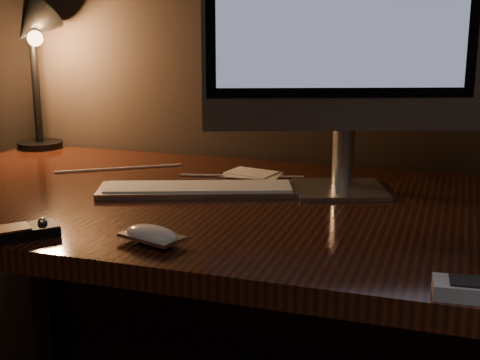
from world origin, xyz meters
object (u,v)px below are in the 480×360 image
(desk, at_px, (274,254))
(mouse, at_px, (152,237))
(keyboard, at_px, (198,189))
(media_remote, at_px, (11,233))
(desk_lamp, at_px, (33,47))
(monitor, at_px, (345,19))

(desk, xyz_separation_m, mouse, (-0.11, -0.35, 0.14))
(keyboard, bearing_deg, media_remote, -135.98)
(media_remote, xyz_separation_m, desk_lamp, (-0.38, 0.63, 0.26))
(mouse, xyz_separation_m, desk_lamp, (-0.61, 0.58, 0.26))
(desk, distance_m, media_remote, 0.54)
(media_remote, bearing_deg, monitor, -2.49)
(monitor, bearing_deg, desk, -173.53)
(monitor, bearing_deg, media_remote, -154.28)
(monitor, bearing_deg, keyboard, 179.35)
(keyboard, bearing_deg, mouse, -101.69)
(mouse, relative_size, media_remote, 0.69)
(desk, relative_size, desk_lamp, 3.93)
(desk, xyz_separation_m, keyboard, (-0.15, -0.04, 0.14))
(monitor, xyz_separation_m, keyboard, (-0.27, -0.10, -0.34))
(mouse, bearing_deg, desk_lamp, 154.09)
(desk, relative_size, media_remote, 10.81)
(media_remote, relative_size, desk_lamp, 0.36)
(keyboard, bearing_deg, monitor, -0.55)
(keyboard, height_order, desk_lamp, desk_lamp)
(monitor, bearing_deg, desk_lamp, 148.33)
(desk, relative_size, mouse, 15.58)
(mouse, bearing_deg, media_remote, -148.46)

